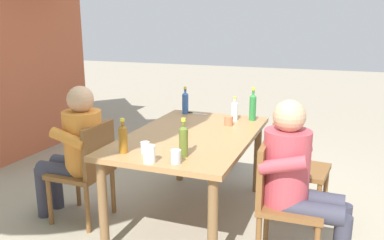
{
  "coord_description": "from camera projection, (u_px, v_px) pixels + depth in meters",
  "views": [
    {
      "loc": [
        -2.97,
        -1.12,
        1.68
      ],
      "look_at": [
        0.0,
        0.0,
        0.88
      ],
      "focal_mm": 36.64,
      "sensor_mm": 36.0,
      "label": 1
    }
  ],
  "objects": [
    {
      "name": "bottle_clear",
      "position": [
        234.0,
        110.0,
        3.74
      ],
      "size": [
        0.06,
        0.06,
        0.23
      ],
      "color": "white",
      "rests_on": "dining_table"
    },
    {
      "name": "bottle_blue",
      "position": [
        185.0,
        102.0,
        4.0
      ],
      "size": [
        0.06,
        0.06,
        0.28
      ],
      "color": "#2D56A3",
      "rests_on": "dining_table"
    },
    {
      "name": "chair_far_left",
      "position": [
        88.0,
        167.0,
        3.31
      ],
      "size": [
        0.44,
        0.44,
        0.87
      ],
      "color": "brown",
      "rests_on": "ground_plane"
    },
    {
      "name": "cup_glass",
      "position": [
        145.0,
        147.0,
        2.81
      ],
      "size": [
        0.06,
        0.06,
        0.08
      ],
      "primitive_type": "cylinder",
      "color": "silver",
      "rests_on": "dining_table"
    },
    {
      "name": "dining_table",
      "position": [
        192.0,
        144.0,
        3.32
      ],
      "size": [
        1.63,
        1.01,
        0.76
      ],
      "color": "#A37547",
      "rests_on": "ground_plane"
    },
    {
      "name": "chair_near_right",
      "position": [
        293.0,
        162.0,
        3.43
      ],
      "size": [
        0.49,
        0.49,
        0.87
      ],
      "color": "brown",
      "rests_on": "ground_plane"
    },
    {
      "name": "table_knife",
      "position": [
        194.0,
        113.0,
        4.02
      ],
      "size": [
        0.05,
        0.24,
        0.01
      ],
      "color": "silver",
      "rests_on": "dining_table"
    },
    {
      "name": "cup_terracotta",
      "position": [
        229.0,
        121.0,
        3.57
      ],
      "size": [
        0.08,
        0.08,
        0.08
      ],
      "primitive_type": "cylinder",
      "color": "#BC6B47",
      "rests_on": "dining_table"
    },
    {
      "name": "person_in_plaid_shirt",
      "position": [
        76.0,
        147.0,
        3.31
      ],
      "size": [
        0.47,
        0.61,
        1.18
      ],
      "color": "orange",
      "rests_on": "ground_plane"
    },
    {
      "name": "chair_near_left",
      "position": [
        280.0,
        196.0,
        2.76
      ],
      "size": [
        0.45,
        0.45,
        0.87
      ],
      "color": "brown",
      "rests_on": "ground_plane"
    },
    {
      "name": "backpack_by_near_side",
      "position": [
        218.0,
        150.0,
        4.64
      ],
      "size": [
        0.3,
        0.25,
        0.42
      ],
      "color": "#2D4784",
      "rests_on": "ground_plane"
    },
    {
      "name": "ground_plane",
      "position": [
        192.0,
        216.0,
        3.49
      ],
      "size": [
        24.0,
        24.0,
        0.0
      ],
      "primitive_type": "plane",
      "color": "gray"
    },
    {
      "name": "cup_steel",
      "position": [
        176.0,
        157.0,
        2.6
      ],
      "size": [
        0.07,
        0.07,
        0.09
      ],
      "primitive_type": "cylinder",
      "color": "#B2B7BC",
      "rests_on": "dining_table"
    },
    {
      "name": "person_in_white_shirt",
      "position": [
        297.0,
        176.0,
        2.68
      ],
      "size": [
        0.47,
        0.61,
        1.18
      ],
      "color": "#B7424C",
      "rests_on": "ground_plane"
    },
    {
      "name": "cup_white",
      "position": [
        149.0,
        154.0,
        2.61
      ],
      "size": [
        0.08,
        0.08,
        0.12
      ],
      "primitive_type": "cylinder",
      "color": "white",
      "rests_on": "dining_table"
    },
    {
      "name": "bottle_green",
      "position": [
        253.0,
        106.0,
        3.72
      ],
      "size": [
        0.06,
        0.06,
        0.32
      ],
      "color": "#287A38",
      "rests_on": "dining_table"
    },
    {
      "name": "bottle_olive",
      "position": [
        184.0,
        140.0,
        2.72
      ],
      "size": [
        0.06,
        0.06,
        0.28
      ],
      "color": "#566623",
      "rests_on": "dining_table"
    },
    {
      "name": "bottle_amber",
      "position": [
        123.0,
        138.0,
        2.8
      ],
      "size": [
        0.06,
        0.06,
        0.25
      ],
      "color": "#996019",
      "rests_on": "dining_table"
    }
  ]
}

